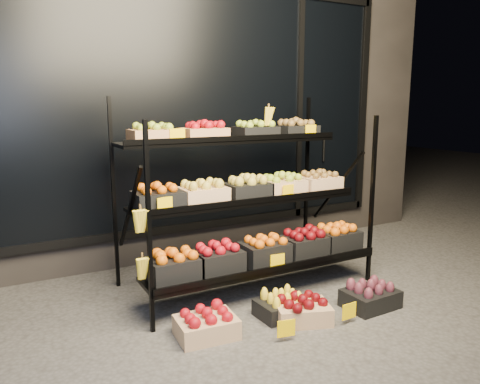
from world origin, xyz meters
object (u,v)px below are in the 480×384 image
floor_crate_left (206,324)px  display_rack (248,199)px  floor_crate_midright (302,309)px  floor_crate_midleft (281,305)px

floor_crate_left → display_rack: bearing=48.2°
floor_crate_midright → display_rack: bearing=111.0°
floor_crate_left → floor_crate_midright: floor_crate_left is taller
floor_crate_left → floor_crate_midleft: (0.64, 0.02, -0.01)m
floor_crate_left → floor_crate_midleft: bearing=6.6°
floor_crate_left → floor_crate_midright: size_ratio=0.92×
display_rack → floor_crate_midleft: 0.96m
floor_crate_midright → floor_crate_midleft: bearing=140.0°
display_rack → floor_crate_midright: 1.06m
floor_crate_midright → floor_crate_left: bearing=-170.2°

